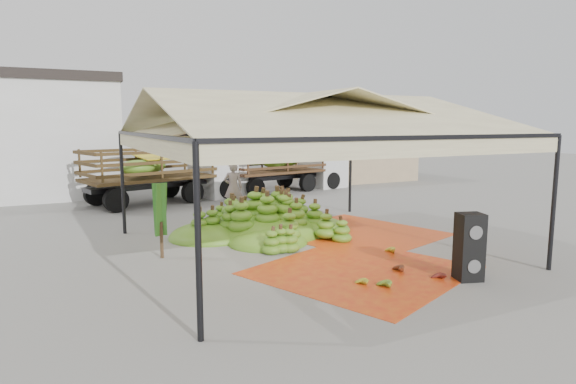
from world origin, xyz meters
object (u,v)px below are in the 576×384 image
truck_left (174,167)px  banana_heap (267,214)px  speaker_stack (469,247)px  vendor (233,188)px  truck_right (292,163)px

truck_left → banana_heap: bearing=-97.9°
banana_heap → speaker_stack: size_ratio=3.98×
banana_heap → truck_left: 7.58m
vendor → truck_right: (4.71, 4.58, 0.39)m
banana_heap → truck_right: (5.02, 8.30, 0.71)m
banana_heap → truck_right: 9.73m
truck_left → truck_right: bearing=-7.4°
vendor → truck_left: truck_left is taller
speaker_stack → truck_right: bearing=96.1°
speaker_stack → truck_left: 13.53m
speaker_stack → vendor: bearing=118.6°
banana_heap → vendor: size_ratio=3.02×
banana_heap → speaker_stack: speaker_stack is taller
speaker_stack → banana_heap: bearing=128.0°
banana_heap → truck_left: (-0.97, 7.47, 0.82)m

